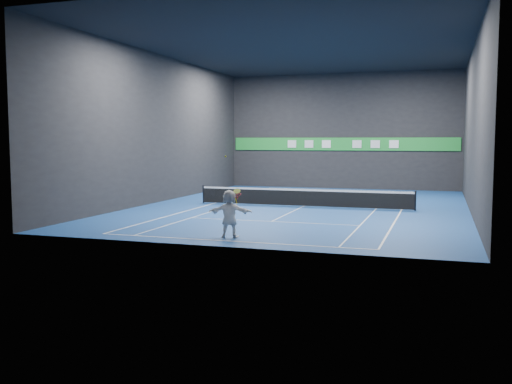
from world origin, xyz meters
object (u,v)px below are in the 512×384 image
(tennis_racket, at_px, (237,196))
(player, at_px, (230,214))
(tennis_net, at_px, (303,197))
(tennis_ball, at_px, (226,156))

(tennis_racket, bearing_deg, player, -171.28)
(tennis_racket, bearing_deg, tennis_net, 90.07)
(player, bearing_deg, tennis_racket, -179.90)
(tennis_net, bearing_deg, tennis_ball, -92.89)
(tennis_ball, relative_size, tennis_racket, 0.11)
(tennis_net, relative_size, tennis_racket, 19.89)
(player, relative_size, tennis_net, 0.15)
(tennis_net, xyz_separation_m, tennis_racket, (0.01, -11.08, 1.11))
(tennis_ball, bearing_deg, player, -43.95)
(tennis_ball, relative_size, tennis_net, 0.01)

